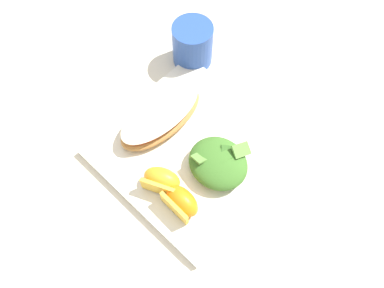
% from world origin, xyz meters
% --- Properties ---
extents(ground, '(3.00, 3.00, 0.00)m').
position_xyz_m(ground, '(0.00, 0.00, 0.00)').
color(ground, beige).
extents(white_plate, '(0.28, 0.28, 0.02)m').
position_xyz_m(white_plate, '(0.00, 0.00, 0.01)').
color(white_plate, white).
rests_on(white_plate, ground).
extents(cheesy_pizza_bread, '(0.09, 0.17, 0.04)m').
position_xyz_m(cheesy_pizza_bread, '(-0.07, 0.00, 0.03)').
color(cheesy_pizza_bread, '#B77F42').
rests_on(cheesy_pizza_bread, white_plate).
extents(green_salad_pile, '(0.10, 0.10, 0.05)m').
position_xyz_m(green_salad_pile, '(0.06, 0.00, 0.04)').
color(green_salad_pile, '#3D7028').
rests_on(green_salad_pile, white_plate).
extents(orange_wedge_front, '(0.07, 0.06, 0.04)m').
position_xyz_m(orange_wedge_front, '(0.01, -0.08, 0.04)').
color(orange_wedge_front, orange).
rests_on(orange_wedge_front, white_plate).
extents(orange_wedge_middle, '(0.06, 0.04, 0.04)m').
position_xyz_m(orange_wedge_middle, '(0.06, -0.09, 0.04)').
color(orange_wedge_middle, orange).
rests_on(orange_wedge_middle, white_plate).
extents(drinking_blue_cup, '(0.08, 0.08, 0.09)m').
position_xyz_m(drinking_blue_cup, '(-0.14, 0.15, 0.04)').
color(drinking_blue_cup, '#284CA3').
rests_on(drinking_blue_cup, ground).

